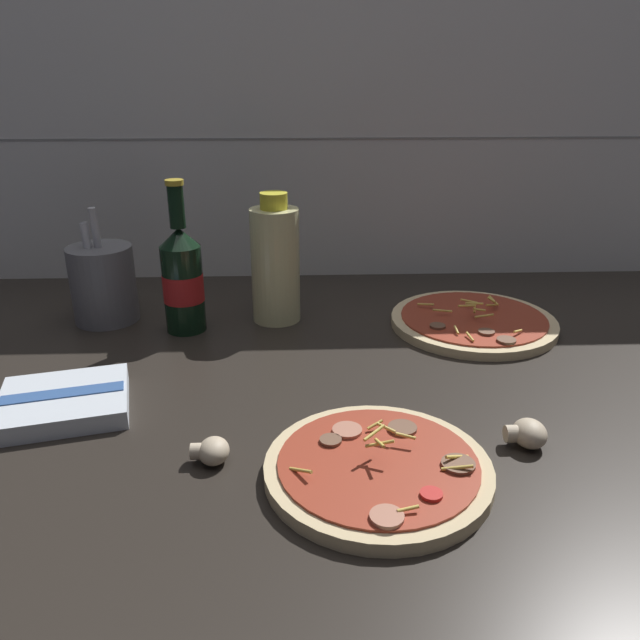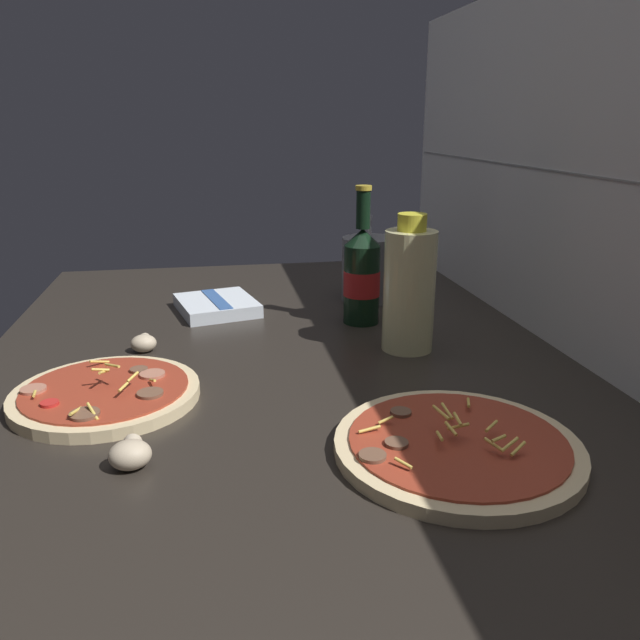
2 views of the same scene
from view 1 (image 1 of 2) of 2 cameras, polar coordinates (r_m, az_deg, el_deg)
counter_slab at (r=89.48cm, az=4.99°, el=-5.61°), size 160.00×90.00×2.50cm
tile_backsplash at (r=125.05cm, az=2.83°, el=16.30°), size 160.00×1.13×60.00cm
pizza_near at (r=68.09cm, az=5.34°, el=-13.35°), size 24.20×24.20×5.06cm
pizza_far at (r=106.99cm, az=13.83°, el=-0.13°), size 27.24×27.24×4.54cm
beer_bottle at (r=102.29cm, az=-12.45°, el=3.77°), size 6.54×6.54×24.51cm
oil_bottle at (r=104.21cm, az=-4.10°, el=5.20°), size 8.10×8.10×21.69cm
mushroom_left at (r=76.00cm, az=18.44°, el=-9.81°), size 4.72×4.49×3.15cm
mushroom_right at (r=70.59cm, az=-9.86°, el=-11.71°), size 4.23×4.03×2.82cm
utensil_crock at (r=110.79cm, az=-19.22°, el=3.21°), size 10.64×10.64×19.46cm
dish_towel at (r=85.36cm, az=-22.34°, el=-6.95°), size 18.21×16.93×2.56cm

